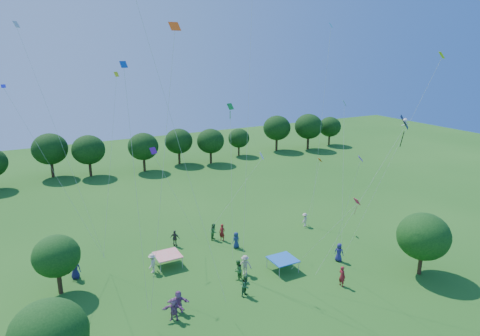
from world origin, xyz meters
name	(u,v)px	position (x,y,z in m)	size (l,w,h in m)	color
near_tree_west	(49,335)	(-12.77, 12.28, 3.61)	(4.31, 4.31, 5.56)	#422B19
near_tree_north	(56,256)	(-11.40, 22.82, 3.24)	(3.61, 3.61, 4.87)	#422B19
near_tree_east	(424,236)	(16.16, 11.55, 3.49)	(4.38, 4.38, 5.47)	#422B19
treeline	(102,148)	(-1.73, 55.43, 4.09)	(88.01, 8.77, 6.77)	#422B19
tent_red_stripe	(168,255)	(-2.45, 23.09, 1.04)	(2.20, 2.20, 1.10)	red
tent_blue	(283,259)	(6.14, 17.59, 1.04)	(2.20, 2.20, 1.10)	blue
crowd_person_0	(339,252)	(11.57, 16.59, 0.86)	(0.85, 0.46, 1.73)	navy
crowd_person_1	(342,276)	(8.98, 13.19, 0.88)	(0.66, 0.42, 1.76)	maroon
crowd_person_2	(238,270)	(1.96, 18.06, 0.88)	(0.87, 0.47, 1.75)	#2A642C
crowd_person_3	(245,265)	(2.89, 18.52, 0.88)	(1.15, 0.52, 1.77)	#B6A191
crowd_person_4	(175,238)	(-0.53, 26.54, 0.82)	(0.96, 0.43, 1.63)	#443D36
crowd_person_5	(174,309)	(-4.63, 15.32, 0.86)	(1.60, 0.57, 1.72)	#824C7C
crowd_person_6	(75,268)	(-10.03, 24.65, 0.93)	(0.91, 0.49, 1.85)	navy
crowd_person_7	(79,319)	(-10.75, 17.27, 0.90)	(0.67, 0.43, 1.80)	maroon
crowd_person_8	(246,286)	(1.39, 15.62, 0.87)	(0.86, 0.46, 1.74)	#245531
crowd_person_9	(305,220)	(13.54, 24.47, 0.75)	(0.99, 0.44, 1.51)	beige
crowd_person_10	(71,319)	(-11.22, 17.64, 0.78)	(0.91, 0.41, 1.55)	#3C3530
crowd_person_11	(178,302)	(-4.02, 16.04, 0.86)	(1.61, 0.57, 1.72)	#8C5189
crowd_person_12	(236,240)	(4.56, 23.36, 0.81)	(0.80, 0.43, 1.62)	navy
crowd_person_13	(222,233)	(4.07, 25.46, 0.87)	(0.65, 0.42, 1.74)	maroon
crowd_person_14	(214,232)	(3.45, 26.09, 0.86)	(0.85, 0.46, 1.71)	#29612C
crowd_person_15	(152,263)	(-4.01, 22.60, 0.86)	(1.12, 0.50, 1.72)	beige
pirate_kite	(402,126)	(11.64, 11.03, 13.31)	(5.64, 3.41, 12.78)	black
red_high_kite	(137,5)	(-5.91, 15.42, 21.10)	(6.04, 2.37, 24.74)	red
small_kite_0	(318,168)	(14.99, 24.39, 6.44)	(1.39, 0.54, 6.20)	#BF320B
small_kite_1	(249,85)	(3.16, 18.46, 16.03)	(1.27, 0.74, 22.46)	gold
small_kite_2	(112,132)	(-5.99, 24.86, 12.15)	(2.57, 0.41, 15.62)	yellow
small_kite_3	(231,137)	(2.46, 20.21, 11.76)	(0.89, 1.64, 13.14)	#1A8F2A
small_kite_4	(132,145)	(-6.75, 15.53, 12.97)	(0.72, 0.36, 16.71)	#1148B0
small_kite_5	(353,183)	(8.77, 12.49, 9.02)	(2.02, 4.58, 10.07)	#5F1686
small_kite_6	(42,92)	(-10.74, 26.93, 15.41)	(4.62, 3.35, 19.40)	silver
small_kite_7	(325,84)	(14.18, 23.02, 15.40)	(0.59, 1.87, 19.66)	#0C9FBD
small_kite_8	(342,218)	(5.73, 10.14, 7.71)	(0.41, 6.82, 8.19)	red
small_kite_9	(168,106)	(-5.06, 13.24, 15.54)	(2.03, 2.59, 18.80)	#EE510C
small_kite_10	(417,106)	(14.82, 12.55, 14.42)	(4.68, 4.33, 17.17)	#9FC611
small_kite_11	(344,133)	(13.03, 18.63, 11.40)	(2.47, 3.64, 12.92)	#39971B
small_kite_12	(41,151)	(-11.30, 26.98, 10.69)	(5.96, 3.48, 14.70)	#1521D8
small_kite_13	(160,165)	(-2.06, 25.12, 8.81)	(3.82, 1.69, 9.07)	#731890
small_kite_14	(256,165)	(6.63, 23.30, 8.11)	(4.66, 3.03, 8.02)	white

